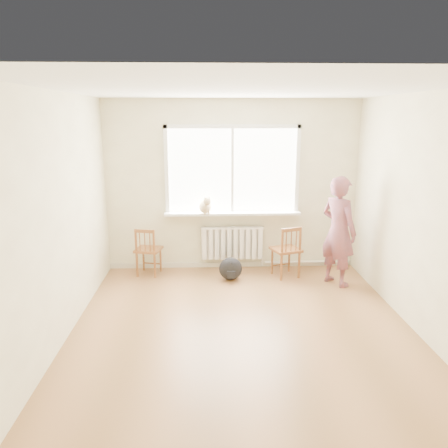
{
  "coord_description": "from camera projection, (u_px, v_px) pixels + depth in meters",
  "views": [
    {
      "loc": [
        -0.41,
        -4.63,
        2.43
      ],
      "look_at": [
        -0.17,
        1.2,
        0.99
      ],
      "focal_mm": 35.0,
      "sensor_mm": 36.0,
      "label": 1
    }
  ],
  "objects": [
    {
      "name": "person",
      "position": [
        338.0,
        231.0,
        6.34
      ],
      "size": [
        0.65,
        0.7,
        1.62
      ],
      "primitive_type": "imported",
      "rotation": [
        0.0,
        0.0,
        2.16
      ],
      "color": "#B13B63",
      "rests_on": "floor"
    },
    {
      "name": "chair_left",
      "position": [
        148.0,
        251.0,
        6.79
      ],
      "size": [
        0.45,
        0.43,
        0.77
      ],
      "rotation": [
        0.0,
        0.0,
        2.93
      ],
      "color": "brown",
      "rests_on": "floor"
    },
    {
      "name": "window",
      "position": [
        232.0,
        167.0,
        6.85
      ],
      "size": [
        2.12,
        0.05,
        1.42
      ],
      "color": "white",
      "rests_on": "back_wall"
    },
    {
      "name": "back_wall",
      "position": [
        232.0,
        186.0,
        6.94
      ],
      "size": [
        4.0,
        0.01,
        2.7
      ],
      "primitive_type": "cube",
      "color": "#F1ECC1",
      "rests_on": "ground"
    },
    {
      "name": "heating_pipe",
      "position": [
        307.0,
        262.0,
        7.24
      ],
      "size": [
        1.4,
        0.04,
        0.04
      ],
      "primitive_type": "cylinder",
      "rotation": [
        0.0,
        1.57,
        0.0
      ],
      "color": "silver",
      "rests_on": "back_wall"
    },
    {
      "name": "baseboard",
      "position": [
        232.0,
        264.0,
        7.25
      ],
      "size": [
        4.0,
        0.03,
        0.08
      ],
      "primitive_type": "cube",
      "color": "beige",
      "rests_on": "ground"
    },
    {
      "name": "windowsill",
      "position": [
        232.0,
        213.0,
        6.94
      ],
      "size": [
        2.15,
        0.22,
        0.04
      ],
      "primitive_type": "cube",
      "color": "white",
      "rests_on": "back_wall"
    },
    {
      "name": "chair_right",
      "position": [
        287.0,
        252.0,
        6.7
      ],
      "size": [
        0.5,
        0.49,
        0.81
      ],
      "rotation": [
        0.0,
        0.0,
        3.47
      ],
      "color": "brown",
      "rests_on": "floor"
    },
    {
      "name": "radiator",
      "position": [
        232.0,
        243.0,
        7.08
      ],
      "size": [
        1.0,
        0.12,
        0.55
      ],
      "color": "white",
      "rests_on": "back_wall"
    },
    {
      "name": "backpack",
      "position": [
        231.0,
        269.0,
        6.64
      ],
      "size": [
        0.41,
        0.36,
        0.35
      ],
      "primitive_type": "ellipsoid",
      "rotation": [
        0.0,
        0.0,
        -0.3
      ],
      "color": "black",
      "rests_on": "floor"
    },
    {
      "name": "ceiling",
      "position": [
        246.0,
        89.0,
        4.44
      ],
      "size": [
        4.5,
        4.5,
        0.0
      ],
      "primitive_type": "plane",
      "rotation": [
        3.14,
        0.0,
        0.0
      ],
      "color": "white",
      "rests_on": "back_wall"
    },
    {
      "name": "cat",
      "position": [
        205.0,
        206.0,
        6.8
      ],
      "size": [
        0.25,
        0.44,
        0.3
      ],
      "rotation": [
        0.0,
        0.0,
        0.21
      ],
      "color": "beige",
      "rests_on": "windowsill"
    },
    {
      "name": "floor",
      "position": [
        243.0,
        331.0,
        5.09
      ],
      "size": [
        4.5,
        4.5,
        0.0
      ],
      "primitive_type": "plane",
      "color": "#9C6940",
      "rests_on": "ground"
    }
  ]
}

